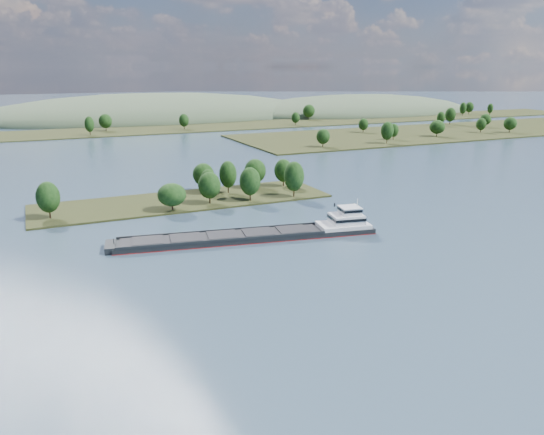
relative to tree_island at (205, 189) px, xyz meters
name	(u,v)px	position (x,y,z in m)	size (l,w,h in m)	color
ground	(249,256)	(-7.21, -59.03, -3.92)	(1800.00, 1800.00, 0.00)	#314455
tree_island	(205,189)	(0.00, 0.00, 0.00)	(100.00, 32.42, 13.74)	black
right_bank	(455,131)	(223.73, 120.26, -2.96)	(320.00, 90.00, 15.42)	black
back_shoreline	(112,131)	(-0.19, 220.89, -3.25)	(900.00, 60.00, 14.50)	black
hill_east	(358,112)	(252.79, 290.97, -3.92)	(260.00, 140.00, 36.00)	#3C4D35
hill_west	(155,117)	(52.79, 320.97, -3.92)	(320.00, 160.00, 44.00)	#3C4D35
cargo_barge	(264,234)	(1.89, -47.37, -2.69)	(72.67, 20.94, 9.77)	black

